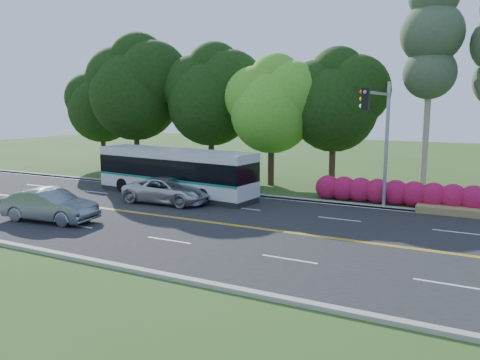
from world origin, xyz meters
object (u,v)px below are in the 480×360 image
at_px(suv, 168,190).
at_px(traffic_signal, 381,126).
at_px(sedan, 50,205).
at_px(transit_bus, 174,173).

bearing_deg(suv, traffic_signal, -80.27).
relative_size(sedan, suv, 0.91).
relative_size(traffic_signal, transit_bus, 0.61).
relative_size(transit_bus, sedan, 2.36).
distance_m(traffic_signal, transit_bus, 12.98).
xyz_separation_m(transit_bus, sedan, (-1.64, -8.40, -0.66)).
bearing_deg(sedan, transit_bus, -17.79).
distance_m(transit_bus, suv, 2.42).
relative_size(traffic_signal, sedan, 1.44).
height_order(traffic_signal, transit_bus, traffic_signal).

